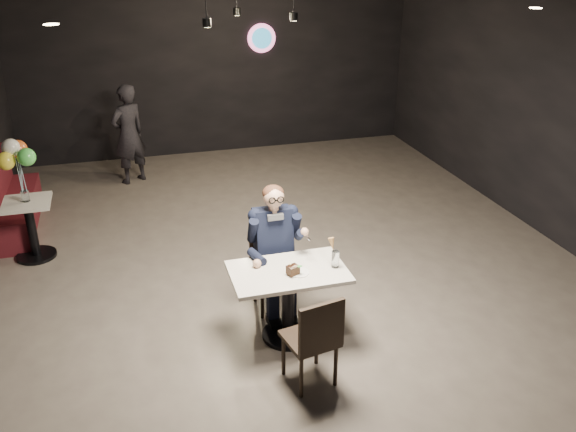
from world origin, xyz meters
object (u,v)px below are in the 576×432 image
object	(u,v)px
chair_far	(274,269)
passerby	(129,134)
main_table	(288,304)
balloon_vase	(25,196)
sundae_glass	(335,259)
booth_bench	(14,195)
chair_near	(310,337)
side_table	(32,232)
seated_man	(274,247)

from	to	relation	value
chair_far	passerby	xyz separation A→B (m)	(-1.26, 4.21, 0.33)
main_table	balloon_vase	distance (m)	3.56
passerby	sundae_glass	bearing A→B (deg)	77.22
main_table	booth_bench	world-z (taller)	booth_bench
chair_far	booth_bench	world-z (taller)	booth_bench
chair_near	side_table	xyz separation A→B (m)	(-2.55, 3.12, -0.12)
balloon_vase	passerby	world-z (taller)	passerby
sundae_glass	balloon_vase	size ratio (longest dim) A/B	1.22
booth_bench	balloon_vase	distance (m)	1.10
booth_bench	seated_man	bearing A→B (deg)	-45.45
seated_man	side_table	xyz separation A→B (m)	(-2.55, 1.90, -0.38)
seated_man	chair_far	bearing A→B (deg)	0.00
chair_far	sundae_glass	xyz separation A→B (m)	(0.45, -0.61, 0.37)
main_table	booth_bench	distance (m)	4.47
booth_bench	balloon_vase	bearing A→B (deg)	-73.30
chair_near	balloon_vase	world-z (taller)	chair_near
sundae_glass	booth_bench	distance (m)	4.83
sundae_glass	balloon_vase	world-z (taller)	sundae_glass
booth_bench	side_table	xyz separation A→B (m)	(0.30, -1.00, -0.12)
main_table	chair_near	bearing A→B (deg)	-90.00
chair_far	side_table	size ratio (longest dim) A/B	1.34
chair_far	seated_man	xyz separation A→B (m)	(0.00, 0.00, 0.26)
sundae_glass	booth_bench	xyz separation A→B (m)	(-3.30, 3.50, -0.37)
sundae_glass	side_table	distance (m)	3.94
passerby	main_table	bearing A→B (deg)	72.51
main_table	side_table	xyz separation A→B (m)	(-2.55, 2.45, -0.03)
chair_far	balloon_vase	xyz separation A→B (m)	(-2.55, 1.90, 0.36)
booth_bench	passerby	world-z (taller)	passerby
main_table	balloon_vase	size ratio (longest dim) A/B	8.05
seated_man	sundae_glass	xyz separation A→B (m)	(0.45, -0.61, 0.11)
seated_man	booth_bench	size ratio (longest dim) A/B	0.77
sundae_glass	passerby	bearing A→B (deg)	109.51
main_table	passerby	size ratio (longest dim) A/B	0.70
main_table	sundae_glass	world-z (taller)	sundae_glass
sundae_glass	side_table	xyz separation A→B (m)	(-3.00, 2.50, -0.49)
side_table	balloon_vase	bearing A→B (deg)	0.00
chair_near	sundae_glass	distance (m)	0.85
chair_far	passerby	bearing A→B (deg)	106.63
chair_near	balloon_vase	size ratio (longest dim) A/B	6.73
side_table	balloon_vase	world-z (taller)	balloon_vase
side_table	passerby	xyz separation A→B (m)	(1.30, 2.31, 0.45)
chair_far	booth_bench	size ratio (longest dim) A/B	0.49
booth_bench	side_table	bearing A→B (deg)	-73.30
main_table	side_table	size ratio (longest dim) A/B	1.61
side_table	chair_near	bearing A→B (deg)	-50.76
main_table	balloon_vase	world-z (taller)	balloon_vase
chair_near	seated_man	distance (m)	1.26
sundae_glass	chair_near	bearing A→B (deg)	-125.92
side_table	seated_man	bearing A→B (deg)	-36.62
side_table	passerby	bearing A→B (deg)	60.72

